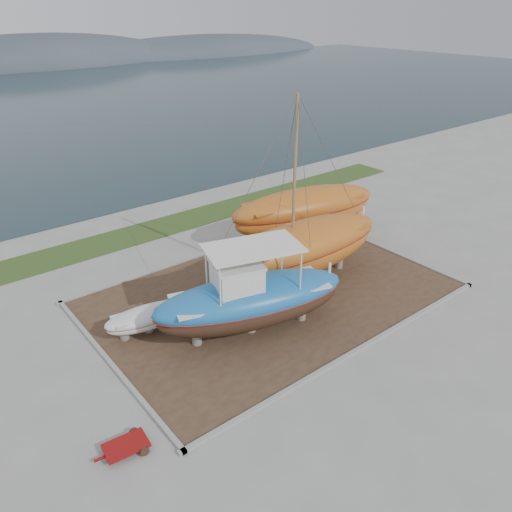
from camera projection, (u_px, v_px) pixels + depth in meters
ground at (325, 329)px, 23.83m from camera, size 140.00×140.00×0.00m
dirt_patch at (271, 294)px, 26.60m from camera, size 18.00×12.00×0.06m
curb_frame at (271, 294)px, 26.58m from camera, size 18.60×12.60×0.15m
grass_strip at (164, 226)px, 34.60m from camera, size 44.00×3.00×0.08m
blue_caique at (251, 291)px, 22.63m from camera, size 9.61×5.34×4.41m
white_dinghy at (148, 320)px, 23.35m from camera, size 4.20×2.02×1.21m
orange_sailboat at (302, 196)px, 25.29m from camera, size 10.85×3.63×10.20m
orange_bare_hull at (304, 215)px, 31.98m from camera, size 10.58×5.00×3.34m
red_trailer at (126, 448)px, 17.32m from camera, size 2.35×1.34×0.32m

